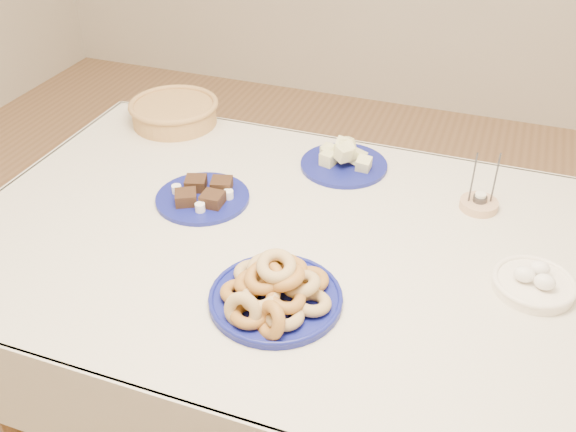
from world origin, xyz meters
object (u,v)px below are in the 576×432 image
object	(u,v)px
dining_table	(295,271)
candle_holder	(479,203)
egg_bowl	(534,282)
donut_platter	(275,291)
wicker_basket	(174,112)
melon_plate	(344,158)
brownie_plate	(203,196)

from	to	relation	value
dining_table	candle_holder	world-z (taller)	candle_holder
dining_table	egg_bowl	distance (m)	0.58
donut_platter	wicker_basket	bearing A→B (deg)	131.53
wicker_basket	egg_bowl	world-z (taller)	wicker_basket
melon_plate	candle_holder	xyz separation A→B (m)	(0.40, -0.09, -0.01)
candle_holder	egg_bowl	xyz separation A→B (m)	(0.15, -0.29, 0.00)
brownie_plate	melon_plate	bearing A→B (deg)	45.16
wicker_basket	candle_holder	bearing A→B (deg)	-9.74
wicker_basket	egg_bowl	xyz separation A→B (m)	(1.16, -0.46, -0.02)
candle_holder	egg_bowl	size ratio (longest dim) A/B	0.87
candle_holder	donut_platter	bearing A→B (deg)	-125.19
brownie_plate	wicker_basket	distance (m)	0.49
donut_platter	wicker_basket	distance (m)	0.94
melon_plate	egg_bowl	distance (m)	0.67
dining_table	melon_plate	distance (m)	0.41
dining_table	melon_plate	world-z (taller)	melon_plate
wicker_basket	candle_holder	size ratio (longest dim) A/B	2.04
melon_plate	brownie_plate	bearing A→B (deg)	-134.84
donut_platter	wicker_basket	xyz separation A→B (m)	(-0.63, 0.71, 0.01)
dining_table	melon_plate	xyz separation A→B (m)	(0.02, 0.39, 0.13)
donut_platter	egg_bowl	distance (m)	0.58
melon_plate	brownie_plate	xyz separation A→B (m)	(-0.31, -0.31, -0.01)
melon_plate	dining_table	bearing A→B (deg)	-92.24
dining_table	wicker_basket	xyz separation A→B (m)	(-0.59, 0.47, 0.15)
donut_platter	egg_bowl	world-z (taller)	donut_platter
wicker_basket	egg_bowl	distance (m)	1.25
dining_table	candle_holder	xyz separation A→B (m)	(0.42, 0.29, 0.12)
brownie_plate	candle_holder	world-z (taller)	candle_holder
candle_holder	egg_bowl	bearing A→B (deg)	-62.49
brownie_plate	dining_table	bearing A→B (deg)	-14.93
dining_table	candle_holder	distance (m)	0.52
wicker_basket	donut_platter	bearing A→B (deg)	-48.47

